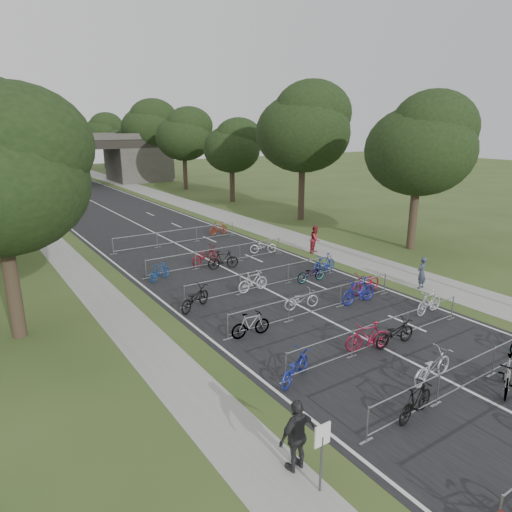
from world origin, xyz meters
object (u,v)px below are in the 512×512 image
(overpass_bridge, at_px, (58,160))
(park_sign, at_px, (322,445))
(pedestrian_a, at_px, (422,273))
(pedestrian_b, at_px, (315,239))
(pedestrian_c, at_px, (297,436))

(overpass_bridge, bearing_deg, park_sign, -96.26)
(park_sign, distance_m, pedestrian_a, 15.53)
(park_sign, relative_size, pedestrian_a, 1.07)
(pedestrian_a, bearing_deg, overpass_bridge, -93.82)
(pedestrian_a, relative_size, pedestrian_b, 0.94)
(pedestrian_c, bearing_deg, pedestrian_a, -158.98)
(park_sign, height_order, pedestrian_a, park_sign)
(park_sign, bearing_deg, pedestrian_a, 28.81)
(overpass_bridge, relative_size, pedestrian_a, 18.17)
(pedestrian_a, height_order, pedestrian_c, pedestrian_c)
(park_sign, height_order, pedestrian_c, pedestrian_c)
(park_sign, bearing_deg, overpass_bridge, 83.74)
(overpass_bridge, distance_m, pedestrian_b, 46.69)
(pedestrian_b, bearing_deg, park_sign, -156.45)
(pedestrian_c, bearing_deg, pedestrian_b, -137.06)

